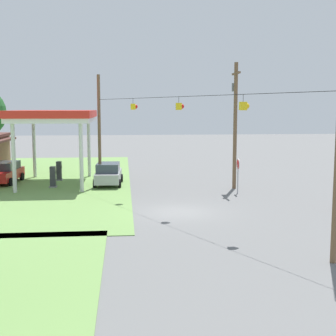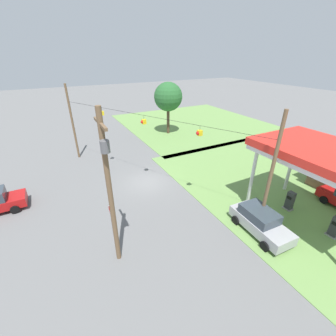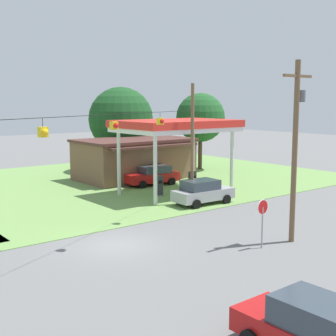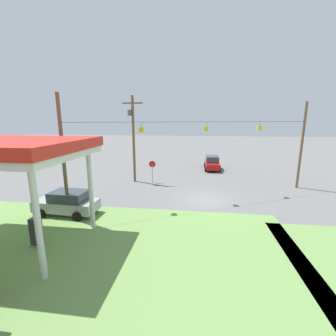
{
  "view_description": "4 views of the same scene",
  "coord_description": "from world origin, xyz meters",
  "px_view_note": "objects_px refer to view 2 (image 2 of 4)",
  "views": [
    {
      "loc": [
        -26.67,
        3.16,
        6.03
      ],
      "look_at": [
        2.39,
        0.39,
        2.3
      ],
      "focal_mm": 50.0,
      "sensor_mm": 36.0,
      "label": 1
    },
    {
      "loc": [
        17.9,
        -7.07,
        11.42
      ],
      "look_at": [
        2.06,
        1.27,
        2.25
      ],
      "focal_mm": 24.0,
      "sensor_mm": 36.0,
      "label": 2
    },
    {
      "loc": [
        -12.29,
        -19.77,
        7.32
      ],
      "look_at": [
        5.78,
        2.98,
        3.17
      ],
      "focal_mm": 50.0,
      "sensor_mm": 36.0,
      "label": 3
    },
    {
      "loc": [
        0.67,
        18.8,
        6.85
      ],
      "look_at": [
        3.09,
        0.53,
        2.88
      ],
      "focal_mm": 24.0,
      "sensor_mm": 36.0,
      "label": 4
    }
  ],
  "objects_px": {
    "car_at_pumps_front": "(260,221)",
    "utility_pole_main": "(109,186)",
    "fuel_pump_far": "(335,228)",
    "fuel_pump_near": "(290,201)",
    "tree_west_verge": "(168,97)",
    "stop_sign_roadside": "(111,214)",
    "gas_station_canopy": "(331,158)"
  },
  "relations": [
    {
      "from": "car_at_pumps_front",
      "to": "utility_pole_main",
      "type": "distance_m",
      "value": 10.72
    },
    {
      "from": "fuel_pump_far",
      "to": "car_at_pumps_front",
      "type": "height_order",
      "value": "car_at_pumps_front"
    },
    {
      "from": "fuel_pump_near",
      "to": "tree_west_verge",
      "type": "relative_size",
      "value": 0.21
    },
    {
      "from": "fuel_pump_far",
      "to": "stop_sign_roadside",
      "type": "relative_size",
      "value": 0.65
    },
    {
      "from": "utility_pole_main",
      "to": "tree_west_verge",
      "type": "relative_size",
      "value": 1.21
    },
    {
      "from": "fuel_pump_far",
      "to": "utility_pole_main",
      "type": "relative_size",
      "value": 0.17
    },
    {
      "from": "car_at_pumps_front",
      "to": "fuel_pump_far",
      "type": "bearing_deg",
      "value": 59.37
    },
    {
      "from": "utility_pole_main",
      "to": "car_at_pumps_front",
      "type": "bearing_deg",
      "value": 76.18
    },
    {
      "from": "gas_station_canopy",
      "to": "fuel_pump_far",
      "type": "height_order",
      "value": "gas_station_canopy"
    },
    {
      "from": "gas_station_canopy",
      "to": "car_at_pumps_front",
      "type": "height_order",
      "value": "gas_station_canopy"
    },
    {
      "from": "tree_west_verge",
      "to": "utility_pole_main",
      "type": "bearing_deg",
      "value": -34.91
    },
    {
      "from": "car_at_pumps_front",
      "to": "utility_pole_main",
      "type": "xyz_separation_m",
      "value": [
        -2.34,
        -9.53,
        4.34
      ]
    },
    {
      "from": "car_at_pumps_front",
      "to": "utility_pole_main",
      "type": "height_order",
      "value": "utility_pole_main"
    },
    {
      "from": "stop_sign_roadside",
      "to": "utility_pole_main",
      "type": "height_order",
      "value": "utility_pole_main"
    },
    {
      "from": "fuel_pump_near",
      "to": "utility_pole_main",
      "type": "relative_size",
      "value": 0.17
    },
    {
      "from": "car_at_pumps_front",
      "to": "fuel_pump_near",
      "type": "bearing_deg",
      "value": 102.29
    },
    {
      "from": "fuel_pump_near",
      "to": "stop_sign_roadside",
      "type": "xyz_separation_m",
      "value": [
        -3.76,
        -13.47,
        1.04
      ]
    },
    {
      "from": "fuel_pump_far",
      "to": "stop_sign_roadside",
      "type": "xyz_separation_m",
      "value": [
        -7.22,
        -13.47,
        1.04
      ]
    },
    {
      "from": "utility_pole_main",
      "to": "gas_station_canopy",
      "type": "bearing_deg",
      "value": 76.23
    },
    {
      "from": "stop_sign_roadside",
      "to": "fuel_pump_near",
      "type": "bearing_deg",
      "value": -105.61
    },
    {
      "from": "utility_pole_main",
      "to": "stop_sign_roadside",
      "type": "bearing_deg",
      "value": 173.48
    },
    {
      "from": "gas_station_canopy",
      "to": "utility_pole_main",
      "type": "distance_m",
      "value": 14.12
    },
    {
      "from": "fuel_pump_far",
      "to": "car_at_pumps_front",
      "type": "distance_m",
      "value": 5.01
    },
    {
      "from": "stop_sign_roadside",
      "to": "utility_pole_main",
      "type": "relative_size",
      "value": 0.27
    },
    {
      "from": "fuel_pump_near",
      "to": "fuel_pump_far",
      "type": "height_order",
      "value": "same"
    },
    {
      "from": "stop_sign_roadside",
      "to": "gas_station_canopy",
      "type": "bearing_deg",
      "value": -112.19
    },
    {
      "from": "fuel_pump_near",
      "to": "gas_station_canopy",
      "type": "bearing_deg",
      "value": 0.05
    },
    {
      "from": "fuel_pump_far",
      "to": "stop_sign_roadside",
      "type": "distance_m",
      "value": 15.32
    },
    {
      "from": "fuel_pump_near",
      "to": "stop_sign_roadside",
      "type": "bearing_deg",
      "value": -105.61
    },
    {
      "from": "gas_station_canopy",
      "to": "car_at_pumps_front",
      "type": "distance_m",
      "value": 6.17
    },
    {
      "from": "fuel_pump_near",
      "to": "fuel_pump_far",
      "type": "relative_size",
      "value": 1.0
    },
    {
      "from": "fuel_pump_far",
      "to": "tree_west_verge",
      "type": "relative_size",
      "value": 0.21
    }
  ]
}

